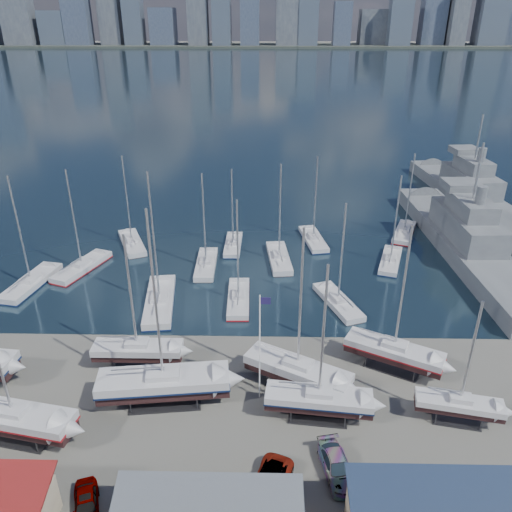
{
  "coord_description": "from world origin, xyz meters",
  "views": [
    {
      "loc": [
        3.61,
        -46.01,
        32.26
      ],
      "look_at": [
        2.52,
        8.0,
        6.09
      ],
      "focal_mm": 35.0,
      "sensor_mm": 36.0,
      "label": 1
    }
  ],
  "objects_px": {
    "naval_ship_east": "(464,241)",
    "naval_ship_west": "(468,193)",
    "flagpole": "(261,342)",
    "car_a": "(86,504)"
  },
  "relations": [
    {
      "from": "naval_ship_east",
      "to": "flagpole",
      "type": "bearing_deg",
      "value": 135.07
    },
    {
      "from": "naval_ship_east",
      "to": "naval_ship_west",
      "type": "xyz_separation_m",
      "value": [
        8.76,
        22.7,
        0.0
      ]
    },
    {
      "from": "naval_ship_east",
      "to": "naval_ship_west",
      "type": "height_order",
      "value": "naval_ship_east"
    },
    {
      "from": "flagpole",
      "to": "naval_ship_east",
      "type": "bearing_deg",
      "value": 47.15
    },
    {
      "from": "naval_ship_west",
      "to": "flagpole",
      "type": "height_order",
      "value": "naval_ship_west"
    },
    {
      "from": "naval_ship_east",
      "to": "naval_ship_west",
      "type": "distance_m",
      "value": 24.33
    },
    {
      "from": "car_a",
      "to": "naval_ship_east",
      "type": "bearing_deg",
      "value": 27.1
    },
    {
      "from": "naval_ship_east",
      "to": "flagpole",
      "type": "relative_size",
      "value": 4.15
    },
    {
      "from": "naval_ship_east",
      "to": "car_a",
      "type": "xyz_separation_m",
      "value": [
        -42.46,
        -44.74,
        -0.92
      ]
    },
    {
      "from": "naval_ship_east",
      "to": "naval_ship_west",
      "type": "relative_size",
      "value": 1.07
    }
  ]
}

